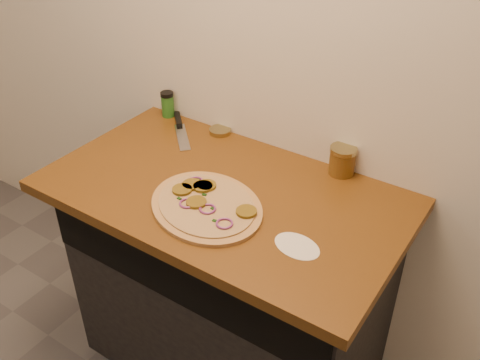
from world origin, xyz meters
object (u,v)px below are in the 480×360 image
Objects in this scene: pizza at (206,205)px; salsa_jar at (342,160)px; spice_shaker at (168,104)px; chefs_knife at (180,127)px.

salsa_jar reaches higher than pizza.
chefs_knife is at bearing -28.49° from spice_shaker.
spice_shaker is (-0.77, 0.00, 0.00)m from salsa_jar.
salsa_jar is (0.27, 0.42, 0.04)m from pizza.
pizza is at bearing -42.09° from chefs_knife.
salsa_jar is 0.96× the size of spice_shaker.
chefs_knife is (-0.39, 0.36, -0.00)m from pizza.
salsa_jar is at bearing 5.09° from chefs_knife.
chefs_knife is 2.26× the size of spice_shaker.
pizza is 0.65m from spice_shaker.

